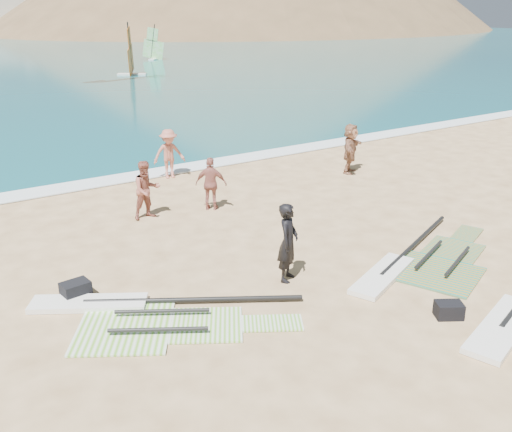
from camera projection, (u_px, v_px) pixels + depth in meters
ground at (381, 310)px, 12.07m from camera, size 300.00×300.00×0.00m
surf_line at (145, 175)px, 21.64m from camera, size 300.00×1.20×0.04m
headland_main at (258, 29)px, 157.78m from camera, size 143.00×143.00×45.00m
headland_minor at (330, 26)px, 183.91m from camera, size 70.00×70.00×28.00m
rig_green at (140, 314)px, 11.79m from camera, size 5.17×4.31×0.20m
rig_orange at (419, 264)px, 14.11m from camera, size 5.90×3.58×0.20m
gear_bag_near at (76, 290)px, 12.50m from camera, size 0.64×0.50×0.38m
gear_bag_far at (449, 310)px, 11.73m from camera, size 0.66×0.61×0.33m
person_wetsuit at (288, 242)px, 13.09m from camera, size 0.82×0.77×1.88m
beachgoer_left at (147, 190)px, 17.00m from camera, size 0.88×0.70×1.77m
beachgoer_mid at (169, 154)px, 21.04m from camera, size 1.29×0.90×1.83m
beachgoer_back at (211, 184)px, 17.75m from camera, size 1.01×0.95×1.68m
beachgoer_right at (350, 148)px, 21.69m from camera, size 1.76×1.48×1.90m
windsurfer_centre at (131, 60)px, 52.46m from camera, size 2.65×2.80×4.78m
windsurfer_right at (153, 49)px, 67.70m from camera, size 2.09×2.11×4.13m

